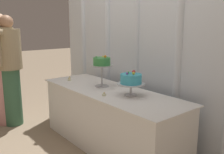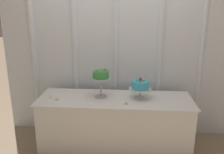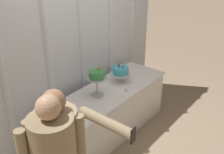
% 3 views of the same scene
% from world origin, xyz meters
% --- Properties ---
extents(ground_plane, '(24.00, 24.00, 0.00)m').
position_xyz_m(ground_plane, '(0.00, 0.00, 0.00)').
color(ground_plane, gray).
extents(draped_curtain, '(3.39, 0.20, 2.83)m').
position_xyz_m(draped_curtain, '(-0.03, 0.57, 1.50)').
color(draped_curtain, silver).
rests_on(draped_curtain, ground_plane).
extents(cake_table, '(2.05, 0.69, 0.72)m').
position_xyz_m(cake_table, '(0.00, 0.10, 0.36)').
color(cake_table, white).
rests_on(cake_table, ground_plane).
extents(cake_display_nearleft, '(0.27, 0.27, 0.40)m').
position_xyz_m(cake_display_nearleft, '(-0.19, 0.14, 1.01)').
color(cake_display_nearleft, '#B2B2B7').
rests_on(cake_display_nearleft, cake_table).
extents(cake_display_nearright, '(0.30, 0.30, 0.28)m').
position_xyz_m(cake_display_nearright, '(0.33, 0.14, 0.90)').
color(cake_display_nearright, silver).
rests_on(cake_display_nearright, cake_table).
extents(tealight_far_left, '(0.04, 0.04, 0.03)m').
position_xyz_m(tealight_far_left, '(-0.86, 0.06, 0.73)').
color(tealight_far_left, beige).
rests_on(tealight_far_left, cake_table).
extents(tealight_near_left, '(0.05, 0.05, 0.03)m').
position_xyz_m(tealight_near_left, '(-0.75, -0.01, 0.73)').
color(tealight_near_left, beige).
rests_on(tealight_near_left, cake_table).
extents(tealight_near_right, '(0.05, 0.05, 0.04)m').
position_xyz_m(tealight_near_right, '(0.15, -0.09, 0.73)').
color(tealight_near_right, beige).
rests_on(tealight_near_right, cake_table).
extents(guest_girl_blue_dress, '(0.49, 0.87, 1.61)m').
position_xyz_m(guest_girl_blue_dress, '(-1.47, -0.58, 0.88)').
color(guest_girl_blue_dress, '#3D6B4C').
rests_on(guest_girl_blue_dress, ground_plane).
extents(guest_man_dark_suit, '(0.49, 0.49, 1.64)m').
position_xyz_m(guest_man_dark_suit, '(-1.58, -0.63, 0.89)').
color(guest_man_dark_suit, '#D6938E').
rests_on(guest_man_dark_suit, ground_plane).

